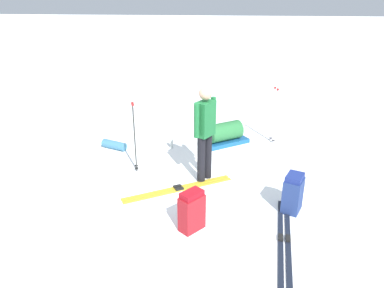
{
  "coord_description": "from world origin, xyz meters",
  "views": [
    {
      "loc": [
        5.94,
        0.52,
        3.22
      ],
      "look_at": [
        0.0,
        0.0,
        0.7
      ],
      "focal_mm": 35.14,
      "sensor_mm": 36.0,
      "label": 1
    }
  ],
  "objects_px": {
    "backpack_large_dark": "(293,193)",
    "ski_poles_planted_near": "(274,112)",
    "skier_standing": "(205,130)",
    "ski_poles_planted_far": "(134,134)",
    "gear_sled": "(224,134)",
    "ski_pair_far": "(284,239)",
    "thermos_bottle": "(171,142)",
    "sleeping_mat_rolled": "(114,145)",
    "backpack_bright": "(192,211)",
    "ski_pair_near": "(178,189)"
  },
  "relations": [
    {
      "from": "ski_poles_planted_near",
      "to": "gear_sled",
      "type": "xyz_separation_m",
      "value": [
        0.22,
        -1.07,
        -0.47
      ]
    },
    {
      "from": "skier_standing",
      "to": "ski_poles_planted_near",
      "type": "xyz_separation_m",
      "value": [
        -1.89,
        1.41,
        -0.26
      ]
    },
    {
      "from": "backpack_bright",
      "to": "gear_sled",
      "type": "distance_m",
      "value": 3.22
    },
    {
      "from": "skier_standing",
      "to": "ski_poles_planted_far",
      "type": "bearing_deg",
      "value": -101.39
    },
    {
      "from": "gear_sled",
      "to": "ski_poles_planted_far",
      "type": "bearing_deg",
      "value": -49.21
    },
    {
      "from": "gear_sled",
      "to": "sleeping_mat_rolled",
      "type": "bearing_deg",
      "value": -78.35
    },
    {
      "from": "ski_poles_planted_near",
      "to": "sleeping_mat_rolled",
      "type": "distance_m",
      "value": 3.52
    },
    {
      "from": "ski_pair_near",
      "to": "ski_poles_planted_far",
      "type": "xyz_separation_m",
      "value": [
        -0.67,
        -0.88,
        0.72
      ]
    },
    {
      "from": "ski_pair_far",
      "to": "ski_poles_planted_far",
      "type": "bearing_deg",
      "value": -127.65
    },
    {
      "from": "skier_standing",
      "to": "gear_sled",
      "type": "xyz_separation_m",
      "value": [
        -1.67,
        0.34,
        -0.73
      ]
    },
    {
      "from": "ski_pair_far",
      "to": "thermos_bottle",
      "type": "height_order",
      "value": "thermos_bottle"
    },
    {
      "from": "ski_poles_planted_near",
      "to": "thermos_bottle",
      "type": "xyz_separation_m",
      "value": [
        0.54,
        -2.19,
        -0.56
      ]
    },
    {
      "from": "sleeping_mat_rolled",
      "to": "skier_standing",
      "type": "bearing_deg",
      "value": 59.09
    },
    {
      "from": "sleeping_mat_rolled",
      "to": "backpack_large_dark",
      "type": "bearing_deg",
      "value": 58.41
    },
    {
      "from": "thermos_bottle",
      "to": "sleeping_mat_rolled",
      "type": "bearing_deg",
      "value": -82.31
    },
    {
      "from": "ski_poles_planted_near",
      "to": "skier_standing",
      "type": "bearing_deg",
      "value": -36.6
    },
    {
      "from": "ski_poles_planted_near",
      "to": "gear_sled",
      "type": "bearing_deg",
      "value": -78.35
    },
    {
      "from": "backpack_large_dark",
      "to": "ski_poles_planted_near",
      "type": "xyz_separation_m",
      "value": [
        -2.79,
        0.0,
        0.39
      ]
    },
    {
      "from": "ski_poles_planted_near",
      "to": "thermos_bottle",
      "type": "bearing_deg",
      "value": -76.21
    },
    {
      "from": "ski_pair_far",
      "to": "backpack_bright",
      "type": "bearing_deg",
      "value": -96.49
    },
    {
      "from": "backpack_bright",
      "to": "thermos_bottle",
      "type": "distance_m",
      "value": 2.96
    },
    {
      "from": "ski_pair_near",
      "to": "gear_sled",
      "type": "relative_size",
      "value": 1.58
    },
    {
      "from": "backpack_large_dark",
      "to": "ski_poles_planted_far",
      "type": "distance_m",
      "value": 2.97
    },
    {
      "from": "ski_pair_far",
      "to": "backpack_large_dark",
      "type": "xyz_separation_m",
      "value": [
        -0.77,
        0.21,
        0.29
      ]
    },
    {
      "from": "ski_pair_far",
      "to": "gear_sled",
      "type": "bearing_deg",
      "value": -165.6
    },
    {
      "from": "skier_standing",
      "to": "ski_poles_planted_near",
      "type": "height_order",
      "value": "skier_standing"
    },
    {
      "from": "skier_standing",
      "to": "backpack_large_dark",
      "type": "bearing_deg",
      "value": 57.46
    },
    {
      "from": "skier_standing",
      "to": "ski_pair_far",
      "type": "xyz_separation_m",
      "value": [
        1.66,
        1.19,
        -0.94
      ]
    },
    {
      "from": "skier_standing",
      "to": "ski_poles_planted_near",
      "type": "distance_m",
      "value": 2.37
    },
    {
      "from": "sleeping_mat_rolled",
      "to": "thermos_bottle",
      "type": "height_order",
      "value": "thermos_bottle"
    },
    {
      "from": "ski_pair_near",
      "to": "backpack_bright",
      "type": "bearing_deg",
      "value": 16.48
    },
    {
      "from": "sleeping_mat_rolled",
      "to": "gear_sled",
      "type": "bearing_deg",
      "value": 101.65
    },
    {
      "from": "skier_standing",
      "to": "backpack_bright",
      "type": "bearing_deg",
      "value": -3.52
    },
    {
      "from": "skier_standing",
      "to": "ski_pair_far",
      "type": "bearing_deg",
      "value": 35.73
    },
    {
      "from": "gear_sled",
      "to": "thermos_bottle",
      "type": "xyz_separation_m",
      "value": [
        0.32,
        -1.12,
        -0.09
      ]
    },
    {
      "from": "ski_poles_planted_far",
      "to": "gear_sled",
      "type": "distance_m",
      "value": 2.22
    },
    {
      "from": "skier_standing",
      "to": "ski_pair_near",
      "type": "height_order",
      "value": "skier_standing"
    },
    {
      "from": "backpack_large_dark",
      "to": "thermos_bottle",
      "type": "distance_m",
      "value": 3.14
    },
    {
      "from": "ski_pair_far",
      "to": "backpack_large_dark",
      "type": "relative_size",
      "value": 3.24
    },
    {
      "from": "backpack_large_dark",
      "to": "backpack_bright",
      "type": "bearing_deg",
      "value": -67.47
    },
    {
      "from": "ski_poles_planted_far",
      "to": "sleeping_mat_rolled",
      "type": "bearing_deg",
      "value": -143.3
    },
    {
      "from": "gear_sled",
      "to": "sleeping_mat_rolled",
      "type": "height_order",
      "value": "gear_sled"
    },
    {
      "from": "thermos_bottle",
      "to": "ski_pair_far",
      "type": "bearing_deg",
      "value": 33.25
    },
    {
      "from": "skier_standing",
      "to": "ski_pair_near",
      "type": "relative_size",
      "value": 0.94
    },
    {
      "from": "ski_poles_planted_near",
      "to": "ski_poles_planted_far",
      "type": "height_order",
      "value": "ski_poles_planted_far"
    },
    {
      "from": "backpack_bright",
      "to": "ski_poles_planted_far",
      "type": "relative_size",
      "value": 0.46
    },
    {
      "from": "ski_poles_planted_far",
      "to": "thermos_bottle",
      "type": "bearing_deg",
      "value": 154.84
    },
    {
      "from": "skier_standing",
      "to": "thermos_bottle",
      "type": "distance_m",
      "value": 1.77
    },
    {
      "from": "ski_pair_far",
      "to": "backpack_bright",
      "type": "distance_m",
      "value": 1.33
    },
    {
      "from": "backpack_bright",
      "to": "ski_poles_planted_far",
      "type": "xyz_separation_m",
      "value": [
        -1.78,
        -1.2,
        0.44
      ]
    }
  ]
}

